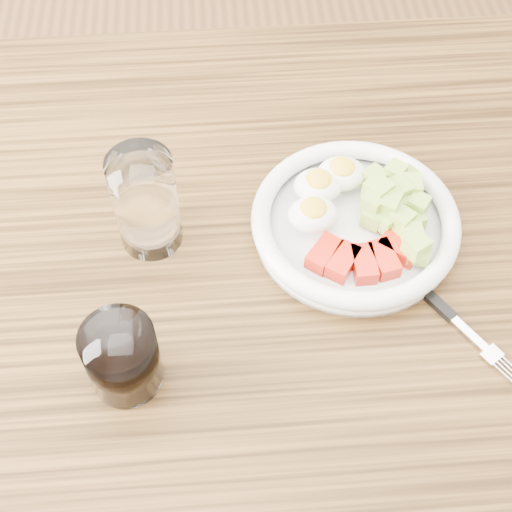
# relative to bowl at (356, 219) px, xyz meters

# --- Properties ---
(ground) EXTENTS (4.00, 4.00, 0.00)m
(ground) POSITION_rel_bowl_xyz_m (-0.11, -0.06, -0.79)
(ground) COLOR brown
(ground) RESTS_ON ground
(dining_table) EXTENTS (1.50, 0.90, 0.77)m
(dining_table) POSITION_rel_bowl_xyz_m (-0.11, -0.06, -0.12)
(dining_table) COLOR brown
(dining_table) RESTS_ON ground
(bowl) EXTENTS (0.25, 0.25, 0.06)m
(bowl) POSITION_rel_bowl_xyz_m (0.00, 0.00, 0.00)
(bowl) COLOR white
(bowl) RESTS_ON dining_table
(fork) EXTENTS (0.11, 0.16, 0.01)m
(fork) POSITION_rel_bowl_xyz_m (0.08, -0.11, -0.02)
(fork) COLOR black
(fork) RESTS_ON dining_table
(water_glass) EXTENTS (0.07, 0.07, 0.13)m
(water_glass) POSITION_rel_bowl_xyz_m (-0.24, 0.01, 0.04)
(water_glass) COLOR white
(water_glass) RESTS_ON dining_table
(coffee_glass) EXTENTS (0.08, 0.08, 0.09)m
(coffee_glass) POSITION_rel_bowl_xyz_m (-0.26, -0.17, 0.02)
(coffee_glass) COLOR white
(coffee_glass) RESTS_ON dining_table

